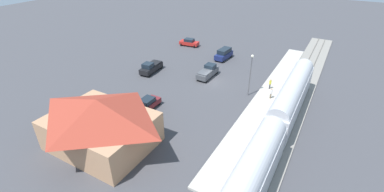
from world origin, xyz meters
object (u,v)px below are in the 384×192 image
(pedestrian_on_platform, at_px, (270,83))
(light_pole_near_platform, at_px, (251,70))
(pickup_black, at_px, (151,67))
(sedan_red, at_px, (189,42))
(pedestrian_waiting_far, at_px, (271,93))
(pickup_charcoal, at_px, (208,72))
(suv_navy, at_px, (224,54))
(station_building, at_px, (100,122))
(sedan_maroon, at_px, (147,104))

(pedestrian_on_platform, bearing_deg, light_pole_near_platform, 53.08)
(pickup_black, xyz_separation_m, light_pole_near_platform, (-19.03, -0.53, 3.39))
(sedan_red, bearing_deg, pedestrian_waiting_far, 146.36)
(pickup_charcoal, height_order, light_pole_near_platform, light_pole_near_platform)
(pedestrian_on_platform, height_order, suv_navy, suv_navy)
(station_building, distance_m, sedan_maroon, 9.34)
(pedestrian_waiting_far, distance_m, sedan_red, 28.57)
(pickup_black, relative_size, sedan_maroon, 1.23)
(sedan_red, xyz_separation_m, sedan_maroon, (-8.75, 27.40, 0.00))
(station_building, relative_size, pickup_black, 2.26)
(pedestrian_waiting_far, distance_m, suv_navy, 18.02)
(station_building, xyz_separation_m, sedan_maroon, (0.32, -9.03, -2.38))
(pedestrian_waiting_far, relative_size, pickup_charcoal, 0.32)
(pedestrian_waiting_far, distance_m, light_pole_near_platform, 4.72)
(sedan_red, height_order, light_pole_near_platform, light_pole_near_platform)
(station_building, height_order, pickup_charcoal, station_building)
(pickup_charcoal, xyz_separation_m, light_pole_near_platform, (-8.73, 2.93, 3.39))
(light_pole_near_platform, bearing_deg, pedestrian_on_platform, -126.92)
(sedan_red, bearing_deg, pickup_black, 94.27)
(suv_navy, bearing_deg, pickup_black, 54.41)
(pedestrian_waiting_far, relative_size, pickup_black, 0.31)
(sedan_red, distance_m, pickup_charcoal, 17.49)
(sedan_maroon, xyz_separation_m, light_pole_near_platform, (-11.52, -11.33, 3.54))
(pedestrian_on_platform, bearing_deg, pickup_charcoal, 2.21)
(pedestrian_waiting_far, bearing_deg, pedestrian_on_platform, -72.35)
(sedan_red, relative_size, light_pole_near_platform, 0.68)
(sedan_red, bearing_deg, sedan_maroon, 107.71)
(pedestrian_on_platform, distance_m, pickup_charcoal, 11.27)
(pedestrian_waiting_far, relative_size, sedan_maroon, 0.38)
(pickup_black, relative_size, suv_navy, 1.10)
(pedestrian_on_platform, distance_m, pedestrian_waiting_far, 3.27)
(pedestrian_waiting_far, bearing_deg, sedan_maroon, 37.60)
(sedan_maroon, bearing_deg, pedestrian_on_platform, -133.70)
(station_building, relative_size, sedan_maroon, 2.77)
(pedestrian_on_platform, relative_size, pickup_black, 0.31)
(pedestrian_waiting_far, distance_m, pickup_charcoal, 12.54)
(pedestrian_waiting_far, bearing_deg, suv_navy, -42.65)
(light_pole_near_platform, bearing_deg, sedan_red, -38.41)
(pedestrian_waiting_far, xyz_separation_m, pickup_black, (22.55, 0.77, -0.25))
(pedestrian_waiting_far, xyz_separation_m, suv_navy, (13.26, -12.21, -0.13))
(pickup_charcoal, bearing_deg, sedan_maroon, 78.95)
(pickup_black, xyz_separation_m, suv_navy, (-9.29, -12.98, 0.12))
(suv_navy, relative_size, pickup_charcoal, 0.93)
(light_pole_near_platform, bearing_deg, suv_navy, -51.98)
(pickup_black, relative_size, light_pole_near_platform, 0.80)
(station_building, height_order, pedestrian_waiting_far, station_building)
(pedestrian_waiting_far, bearing_deg, light_pole_near_platform, 3.99)
(station_building, height_order, sedan_maroon, station_building)
(pedestrian_waiting_far, relative_size, sedan_red, 0.37)
(pickup_black, relative_size, pickup_charcoal, 1.02)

